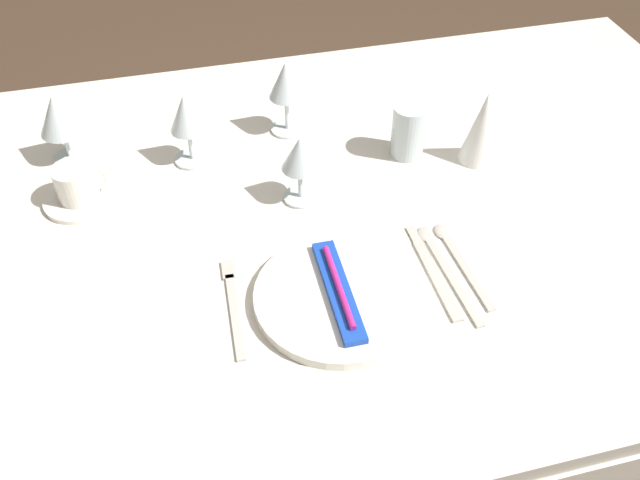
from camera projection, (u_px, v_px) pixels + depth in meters
name	position (u px, v px, depth m)	size (l,w,h in m)	color
ground_plane	(324.00, 422.00, 1.74)	(6.00, 6.00, 0.00)	#4C3828
dining_table	(325.00, 241.00, 1.28)	(1.80, 1.11, 0.74)	silver
dinner_plate	(338.00, 297.00, 1.06)	(0.27, 0.27, 0.02)	white
toothbrush_package	(339.00, 290.00, 1.05)	(0.04, 0.21, 0.02)	blue
fork_outer	(233.00, 303.00, 1.06)	(0.03, 0.21, 0.00)	beige
dinner_knife	(434.00, 273.00, 1.10)	(0.02, 0.22, 0.00)	beige
spoon_soup	(442.00, 262.00, 1.12)	(0.03, 0.23, 0.01)	beige
spoon_dessert	(457.00, 254.00, 1.13)	(0.03, 0.21, 0.01)	beige
saucer_left	(81.00, 199.00, 1.23)	(0.13, 0.13, 0.01)	white
coffee_cup_left	(77.00, 183.00, 1.21)	(0.10, 0.07, 0.07)	white
wine_glass_centre	(286.00, 84.00, 1.32)	(0.07, 0.07, 0.16)	silver
wine_glass_left	(300.00, 158.00, 1.17)	(0.07, 0.07, 0.13)	silver
wine_glass_right	(186.00, 118.00, 1.25)	(0.07, 0.07, 0.15)	silver
wine_glass_far	(58.00, 117.00, 1.26)	(0.08, 0.08, 0.14)	silver
drink_tumbler	(408.00, 134.00, 1.30)	(0.07, 0.07, 0.11)	silver
napkin_folded	(482.00, 127.00, 1.27)	(0.07, 0.07, 0.15)	white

